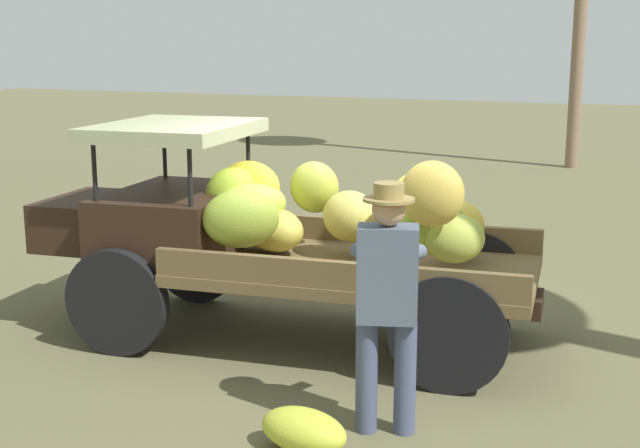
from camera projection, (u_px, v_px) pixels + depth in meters
The scene contains 4 objects.
ground_plane at pixel (346, 335), 7.88m from camera, with size 60.00×60.00×0.00m, color brown.
truck at pixel (266, 232), 7.66m from camera, with size 4.57×2.10×1.90m.
farmer at pixel (387, 294), 5.76m from camera, with size 0.54×0.50×1.73m.
loose_banana_bunch at pixel (304, 430), 5.65m from camera, with size 0.61×0.36×0.28m, color gold.
Camera 1 is at (-2.65, 7.01, 2.64)m, focal length 48.80 mm.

